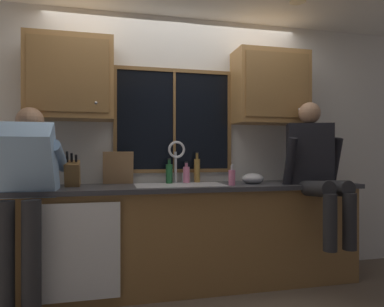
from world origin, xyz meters
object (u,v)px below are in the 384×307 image
(soap_dispenser, at_px, (232,177))
(bottle_green_glass, at_px, (197,170))
(bottle_amber_small, at_px, (186,174))
(person_sitting_on_counter, at_px, (316,164))
(bottle_tall_clear, at_px, (169,173))
(knife_block, at_px, (72,174))
(cutting_board, at_px, (118,168))
(mixing_bowl, at_px, (253,179))
(person_standing, at_px, (23,186))

(soap_dispenser, xyz_separation_m, bottle_green_glass, (-0.23, 0.36, 0.05))
(soap_dispenser, bearing_deg, bottle_green_glass, 122.67)
(bottle_amber_small, bearing_deg, soap_dispenser, -44.16)
(person_sitting_on_counter, xyz_separation_m, bottle_tall_clear, (-1.27, 0.44, -0.09))
(bottle_amber_small, bearing_deg, knife_block, -170.83)
(person_sitting_on_counter, distance_m, bottle_tall_clear, 1.34)
(knife_block, height_order, bottle_tall_clear, knife_block)
(cutting_board, distance_m, bottle_tall_clear, 0.47)
(person_sitting_on_counter, xyz_separation_m, mixing_bowl, (-0.51, 0.25, -0.14))
(person_sitting_on_counter, xyz_separation_m, bottle_green_glass, (-0.98, 0.49, -0.06))
(cutting_board, height_order, bottle_green_glass, cutting_board)
(person_standing, relative_size, bottle_tall_clear, 6.60)
(person_sitting_on_counter, height_order, bottle_tall_clear, person_sitting_on_counter)
(person_sitting_on_counter, distance_m, cutting_board, 1.80)
(cutting_board, distance_m, bottle_amber_small, 0.64)
(mixing_bowl, distance_m, soap_dispenser, 0.27)
(person_sitting_on_counter, relative_size, bottle_green_glass, 4.23)
(person_standing, bearing_deg, mixing_bowl, 8.70)
(soap_dispenser, height_order, bottle_amber_small, bottle_amber_small)
(mixing_bowl, relative_size, soap_dispenser, 1.07)
(mixing_bowl, bearing_deg, bottle_tall_clear, 166.03)
(person_sitting_on_counter, height_order, bottle_green_glass, person_sitting_on_counter)
(mixing_bowl, height_order, bottle_green_glass, bottle_green_glass)
(bottle_green_glass, distance_m, bottle_amber_small, 0.12)
(knife_block, xyz_separation_m, bottle_green_glass, (1.14, 0.19, 0.01))
(person_sitting_on_counter, bearing_deg, bottle_green_glass, 153.46)
(bottle_tall_clear, height_order, bottle_amber_small, bottle_tall_clear)
(mixing_bowl, distance_m, bottle_green_glass, 0.54)
(mixing_bowl, height_order, bottle_amber_small, bottle_amber_small)
(bottle_green_glass, bearing_deg, soap_dispenser, -57.33)
(cutting_board, height_order, soap_dispenser, cutting_board)
(person_sitting_on_counter, bearing_deg, knife_block, 171.97)
(person_sitting_on_counter, xyz_separation_m, soap_dispenser, (-0.75, 0.13, -0.11))
(cutting_board, distance_m, soap_dispenser, 1.05)
(bottle_amber_small, bearing_deg, person_sitting_on_counter, -22.98)
(person_standing, bearing_deg, cutting_board, 38.00)
(bottle_tall_clear, relative_size, bottle_amber_small, 1.16)
(person_standing, xyz_separation_m, bottle_tall_clear, (1.16, 0.48, 0.05))
(person_standing, relative_size, soap_dispenser, 8.25)
(person_standing, relative_size, person_sitting_on_counter, 1.24)
(mixing_bowl, bearing_deg, bottle_amber_small, 159.63)
(person_sitting_on_counter, relative_size, knife_block, 3.92)
(cutting_board, bearing_deg, person_standing, -142.00)
(person_standing, height_order, person_sitting_on_counter, person_sitting_on_counter)
(soap_dispenser, height_order, bottle_tall_clear, bottle_tall_clear)
(cutting_board, relative_size, soap_dispenser, 1.60)
(mixing_bowl, xyz_separation_m, bottle_green_glass, (-0.48, 0.25, 0.08))
(cutting_board, height_order, bottle_amber_small, cutting_board)
(bottle_green_glass, bearing_deg, knife_block, -170.43)
(person_sitting_on_counter, relative_size, soap_dispenser, 6.62)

